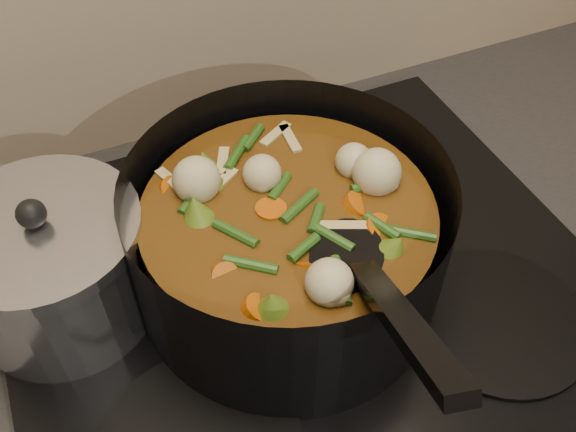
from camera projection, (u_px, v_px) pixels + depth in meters
name	position (u px, v px, depth m)	size (l,w,h in m)	color
stovetop	(303.00, 283.00, 0.70)	(0.62, 0.54, 0.03)	black
stockpot	(288.00, 241.00, 0.63)	(0.41, 0.47, 0.23)	black
saucepan	(54.00, 267.00, 0.62)	(0.19, 0.19, 0.15)	silver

